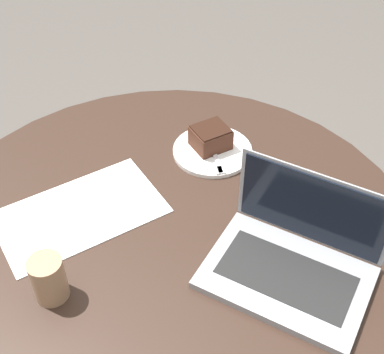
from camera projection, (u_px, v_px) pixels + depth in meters
name	position (u px, v px, depth m)	size (l,w,h in m)	color
dining_table	(170.00, 273.00, 1.36)	(1.19, 1.19, 0.75)	black
paper_document	(80.00, 213.00, 1.29)	(0.43, 0.30, 0.00)	white
plate	(212.00, 151.00, 1.46)	(0.22, 0.22, 0.01)	white
cake_slice	(211.00, 137.00, 1.44)	(0.11, 0.10, 0.06)	#472619
fork	(216.00, 157.00, 1.42)	(0.05, 0.17, 0.00)	silver
coffee_glass	(48.00, 279.00, 1.08)	(0.07, 0.07, 0.11)	#997556
laptop	(292.00, 260.00, 1.14)	(0.40, 0.42, 0.21)	gray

